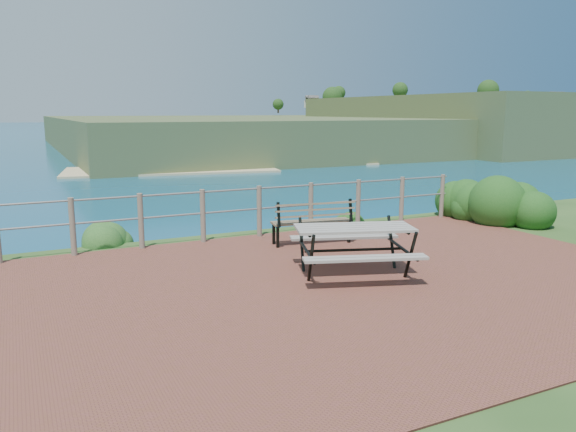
% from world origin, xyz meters
% --- Properties ---
extents(ground, '(10.00, 7.00, 0.12)m').
position_xyz_m(ground, '(0.00, 0.00, 0.00)').
color(ground, brown).
rests_on(ground, ground).
extents(ocean, '(1200.00, 1200.00, 0.00)m').
position_xyz_m(ocean, '(0.00, 200.00, 0.00)').
color(ocean, '#136174').
rests_on(ocean, ground).
extents(safety_railing, '(9.40, 0.10, 1.00)m').
position_xyz_m(safety_railing, '(0.00, 3.35, 0.57)').
color(safety_railing, '#6B5B4C').
rests_on(safety_railing, ground).
extents(distant_bay, '(290.00, 232.36, 24.00)m').
position_xyz_m(distant_bay, '(173.07, 202.61, -1.52)').
color(distant_bay, '#45552A').
rests_on(distant_bay, ground).
extents(picnic_table, '(1.88, 1.45, 0.74)m').
position_xyz_m(picnic_table, '(0.25, 0.30, 0.47)').
color(picnic_table, gray).
rests_on(picnic_table, ground).
extents(park_bench, '(1.54, 0.62, 0.84)m').
position_xyz_m(park_bench, '(0.63, 2.35, 0.56)').
color(park_bench, brown).
rests_on(park_bench, ground).
extents(shrub_right_front, '(1.32, 1.32, 1.87)m').
position_xyz_m(shrub_right_front, '(5.38, 1.93, 0.00)').
color(shrub_right_front, '#184816').
rests_on(shrub_right_front, ground).
extents(shrub_right_edge, '(1.07, 1.07, 1.53)m').
position_xyz_m(shrub_right_edge, '(4.92, 3.15, 0.00)').
color(shrub_right_edge, '#184816').
rests_on(shrub_right_edge, ground).
extents(shrub_lip_west, '(0.80, 0.80, 0.56)m').
position_xyz_m(shrub_lip_west, '(-2.81, 4.07, 0.00)').
color(shrub_lip_west, '#22531F').
rests_on(shrub_lip_west, ground).
extents(shrub_lip_east, '(0.76, 0.76, 0.50)m').
position_xyz_m(shrub_lip_east, '(2.43, 3.97, 0.00)').
color(shrub_lip_east, '#184816').
rests_on(shrub_lip_east, ground).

